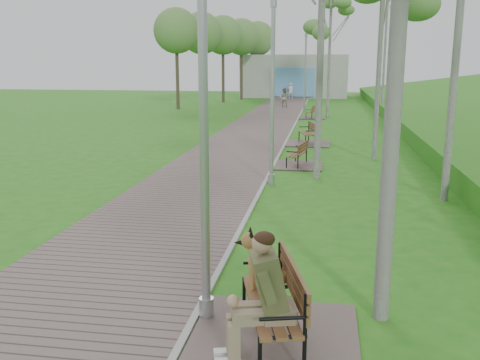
# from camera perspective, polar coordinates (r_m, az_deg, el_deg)

# --- Properties ---
(walkway) EXTENTS (3.50, 67.00, 0.04)m
(walkway) POSITION_cam_1_polar(r_m,az_deg,el_deg) (23.83, 0.85, 4.44)
(walkway) COLOR #6A5955
(walkway) RESTS_ON ground
(kerb) EXTENTS (0.10, 67.00, 0.05)m
(kerb) POSITION_cam_1_polar(r_m,az_deg,el_deg) (23.65, 5.06, 4.34)
(kerb) COLOR #999993
(kerb) RESTS_ON ground
(building_north) EXTENTS (10.00, 5.20, 4.00)m
(building_north) POSITION_cam_1_polar(r_m,az_deg,el_deg) (52.93, 5.83, 10.97)
(building_north) COLOR #9E9E99
(building_north) RESTS_ON ground
(bench_main) EXTENTS (2.07, 2.30, 1.80)m
(bench_main) POSITION_cam_1_polar(r_m,az_deg,el_deg) (6.58, 2.71, -13.28)
(bench_main) COLOR #6A5955
(bench_main) RESTS_ON ground
(bench_second) EXTENTS (1.60, 1.78, 0.98)m
(bench_second) POSITION_cam_1_polar(r_m,az_deg,el_deg) (17.72, 6.08, 2.07)
(bench_second) COLOR #6A5955
(bench_second) RESTS_ON ground
(bench_third) EXTENTS (1.79, 1.99, 1.10)m
(bench_third) POSITION_cam_1_polar(r_m,az_deg,el_deg) (22.54, 7.19, 4.34)
(bench_third) COLOR #6A5955
(bench_third) RESTS_ON ground
(bench_far) EXTENTS (1.55, 1.72, 0.95)m
(bench_far) POSITION_cam_1_polar(r_m,az_deg,el_deg) (33.02, 7.69, 6.85)
(bench_far) COLOR #6A5955
(bench_far) RESTS_ON ground
(lamp_post_near) EXTENTS (0.20, 0.20, 5.09)m
(lamp_post_near) POSITION_cam_1_polar(r_m,az_deg,el_deg) (6.69, -3.86, 3.94)
(lamp_post_near) COLOR #A4A6AC
(lamp_post_near) RESTS_ON ground
(lamp_post_second) EXTENTS (0.19, 0.19, 5.00)m
(lamp_post_second) POSITION_cam_1_polar(r_m,az_deg,el_deg) (14.68, 3.46, 8.46)
(lamp_post_second) COLOR #A4A6AC
(lamp_post_second) RESTS_ON ground
(lamp_post_third) EXTENTS (0.20, 0.20, 5.21)m
(lamp_post_third) POSITION_cam_1_polar(r_m,az_deg,el_deg) (37.09, 6.96, 10.99)
(lamp_post_third) COLOR #A4A6AC
(lamp_post_third) RESTS_ON ground
(pedestrian_near) EXTENTS (0.61, 0.48, 1.46)m
(pedestrian_near) POSITION_cam_1_polar(r_m,az_deg,el_deg) (49.81, 5.42, 9.43)
(pedestrian_near) COLOR silver
(pedestrian_near) RESTS_ON ground
(pedestrian_far) EXTENTS (0.77, 0.63, 1.47)m
(pedestrian_far) POSITION_cam_1_polar(r_m,az_deg,el_deg) (40.55, 4.70, 8.76)
(pedestrian_far) COLOR #9D9689
(pedestrian_far) RESTS_ON ground
(birch_far_b) EXTENTS (2.43, 2.43, 7.97)m
(birch_far_b) POSITION_cam_1_polar(r_m,az_deg,el_deg) (33.73, 9.68, 17.26)
(birch_far_b) COLOR silver
(birch_far_b) RESTS_ON ground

